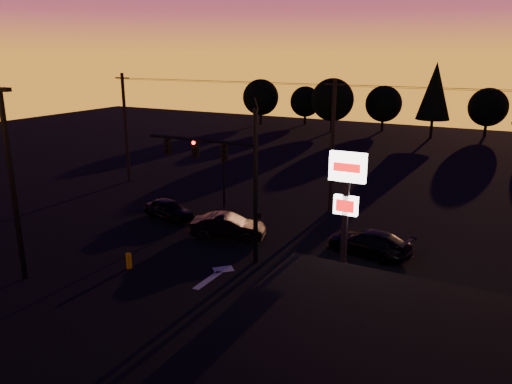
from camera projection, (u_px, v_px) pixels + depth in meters
ground at (188, 286)px, 23.45m from camera, size 120.00×120.00×0.00m
lane_arrow at (216, 275)px, 24.64m from camera, size 1.20×3.10×0.01m
traffic_signal_mast at (228, 167)px, 25.55m from camera, size 6.79×0.52×8.58m
secondary_signal at (223, 168)px, 34.70m from camera, size 0.30×0.31×4.35m
parking_lot_light at (11, 173)px, 22.85m from camera, size 1.25×0.30×9.14m
pylon_sign at (346, 198)px, 20.24m from camera, size 1.50×0.28×6.80m
utility_pole_0 at (126, 127)px, 41.32m from camera, size 1.40×0.26×9.00m
utility_pole_1 at (332, 146)px, 33.22m from camera, size 1.40×0.26×9.00m
power_wires at (335, 85)px, 32.14m from camera, size 36.00×1.22×0.07m
bollard at (129, 261)px, 25.32m from camera, size 0.27×0.27×0.80m
tree_0 at (261, 97)px, 74.80m from camera, size 5.36×5.36×6.74m
tree_1 at (305, 102)px, 74.82m from camera, size 4.54×4.54×5.71m
tree_2 at (332, 100)px, 67.61m from camera, size 5.77×5.78×7.26m
tree_3 at (384, 104)px, 68.48m from camera, size 4.95×4.95×6.22m
tree_4 at (435, 91)px, 62.19m from camera, size 4.18×4.18×9.50m
tree_5 at (488, 107)px, 64.33m from camera, size 4.95×4.95×6.22m
car_left at (168, 209)px, 32.82m from camera, size 4.06×2.31×1.30m
car_mid at (228, 227)px, 29.35m from camera, size 4.60×2.76×1.43m
car_right at (368, 242)px, 26.99m from camera, size 4.98×2.88×1.36m
suv_parked at (326, 324)px, 18.97m from camera, size 2.21×4.75×1.32m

